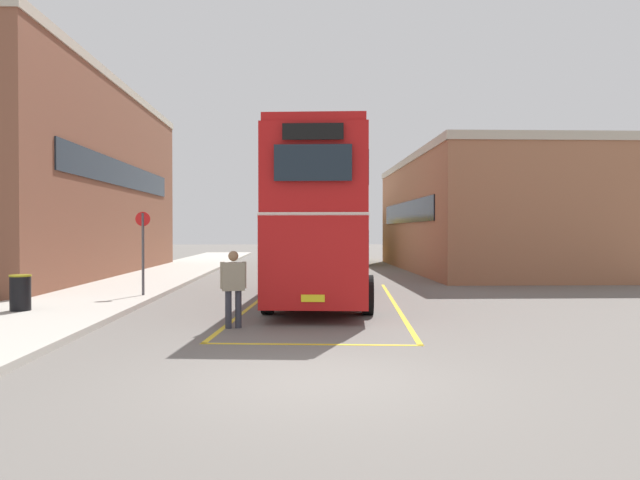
{
  "coord_description": "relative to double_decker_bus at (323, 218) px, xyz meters",
  "views": [
    {
      "loc": [
        -0.17,
        -8.42,
        2.12
      ],
      "look_at": [
        0.52,
        11.32,
        1.8
      ],
      "focal_mm": 33.4,
      "sensor_mm": 36.0,
      "label": 1
    }
  ],
  "objects": [
    {
      "name": "ground_plane",
      "position": [
        -0.56,
        4.68,
        -2.51
      ],
      "size": [
        135.6,
        135.6,
        0.0
      ],
      "primitive_type": "plane",
      "color": "#66605B"
    },
    {
      "name": "sidewalk_left",
      "position": [
        -7.06,
        7.08,
        -2.44
      ],
      "size": [
        4.0,
        57.6,
        0.14
      ],
      "primitive_type": "cube",
      "color": "#B2ADA3",
      "rests_on": "ground"
    },
    {
      "name": "brick_building_left",
      "position": [
        -11.25,
        9.21,
        1.88
      ],
      "size": [
        5.29,
        20.53,
        8.78
      ],
      "color": "brown",
      "rests_on": "ground"
    },
    {
      "name": "depot_building_right",
      "position": [
        9.09,
        13.23,
        0.47
      ],
      "size": [
        8.44,
        17.84,
        5.95
      ],
      "color": "#9E6647",
      "rests_on": "ground"
    },
    {
      "name": "double_decker_bus",
      "position": [
        0.0,
        0.0,
        0.0
      ],
      "size": [
        3.41,
        10.47,
        4.75
      ],
      "color": "black",
      "rests_on": "ground"
    },
    {
      "name": "single_deck_bus",
      "position": [
        2.2,
        20.52,
        -0.87
      ],
      "size": [
        3.19,
        8.9,
        3.02
      ],
      "color": "black",
      "rests_on": "ground"
    },
    {
      "name": "pedestrian_boarding",
      "position": [
        -2.16,
        -5.23,
        -1.55
      ],
      "size": [
        0.56,
        0.31,
        1.68
      ],
      "color": "#2D2D38",
      "rests_on": "ground"
    },
    {
      "name": "litter_bin",
      "position": [
        -7.61,
        -3.25,
        -1.93
      ],
      "size": [
        0.52,
        0.52,
        0.88
      ],
      "color": "black",
      "rests_on": "sidewalk_left"
    },
    {
      "name": "bus_stop_sign",
      "position": [
        -5.51,
        0.21,
        -0.83
      ],
      "size": [
        0.44,
        0.08,
        2.55
      ],
      "color": "#4C4C51",
      "rests_on": "sidewalk_left"
    },
    {
      "name": "bay_marking_yellow",
      "position": [
        -0.07,
        -1.91,
        -2.51
      ],
      "size": [
        5.17,
        12.64,
        0.01
      ],
      "color": "gold",
      "rests_on": "ground"
    }
  ]
}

